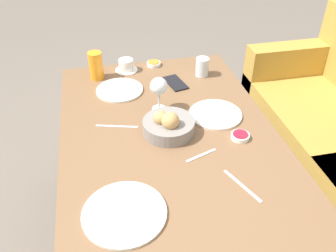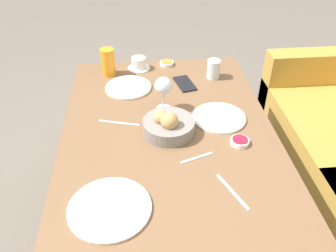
# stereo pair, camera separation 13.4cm
# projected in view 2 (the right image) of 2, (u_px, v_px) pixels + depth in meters

# --- Properties ---
(ground_plane) EXTENTS (10.00, 10.00, 0.00)m
(ground_plane) POSITION_uv_depth(u_px,v_px,m) (169.00, 240.00, 1.85)
(ground_plane) COLOR #6B6056
(dining_table) EXTENTS (1.31, 0.86, 0.70)m
(dining_table) POSITION_uv_depth(u_px,v_px,m) (169.00, 151.00, 1.49)
(dining_table) COLOR brown
(dining_table) RESTS_ON ground_plane
(bread_basket) EXTENTS (0.21, 0.21, 0.11)m
(bread_basket) POSITION_uv_depth(u_px,v_px,m) (168.00, 125.00, 1.42)
(bread_basket) COLOR gray
(bread_basket) RESTS_ON dining_table
(plate_near_left) EXTENTS (0.22, 0.22, 0.01)m
(plate_near_left) POSITION_uv_depth(u_px,v_px,m) (128.00, 87.00, 1.71)
(plate_near_left) COLOR silver
(plate_near_left) RESTS_ON dining_table
(plate_near_right) EXTENTS (0.27, 0.27, 0.01)m
(plate_near_right) POSITION_uv_depth(u_px,v_px,m) (110.00, 208.00, 1.12)
(plate_near_right) COLOR silver
(plate_near_right) RESTS_ON dining_table
(plate_far_center) EXTENTS (0.23, 0.23, 0.01)m
(plate_far_center) POSITION_uv_depth(u_px,v_px,m) (219.00, 118.00, 1.51)
(plate_far_center) COLOR silver
(plate_far_center) RESTS_ON dining_table
(juice_glass) EXTENTS (0.07, 0.07, 0.14)m
(juice_glass) POSITION_uv_depth(u_px,v_px,m) (108.00, 62.00, 1.79)
(juice_glass) COLOR orange
(juice_glass) RESTS_ON dining_table
(water_tumbler) EXTENTS (0.07, 0.07, 0.09)m
(water_tumbler) POSITION_uv_depth(u_px,v_px,m) (214.00, 69.00, 1.78)
(water_tumbler) COLOR silver
(water_tumbler) RESTS_ON dining_table
(wine_glass) EXTENTS (0.08, 0.08, 0.16)m
(wine_glass) POSITION_uv_depth(u_px,v_px,m) (163.00, 87.00, 1.51)
(wine_glass) COLOR silver
(wine_glass) RESTS_ON dining_table
(coffee_cup) EXTENTS (0.12, 0.12, 0.06)m
(coffee_cup) POSITION_uv_depth(u_px,v_px,m) (139.00, 64.00, 1.86)
(coffee_cup) COLOR white
(coffee_cup) RESTS_ON dining_table
(jam_bowl_berry) EXTENTS (0.07, 0.07, 0.02)m
(jam_bowl_berry) POSITION_uv_depth(u_px,v_px,m) (240.00, 141.00, 1.37)
(jam_bowl_berry) COLOR white
(jam_bowl_berry) RESTS_ON dining_table
(jam_bowl_honey) EXTENTS (0.07, 0.07, 0.02)m
(jam_bowl_honey) POSITION_uv_depth(u_px,v_px,m) (167.00, 63.00, 1.91)
(jam_bowl_honey) COLOR white
(jam_bowl_honey) RESTS_ON dining_table
(fork_silver) EXTENTS (0.06, 0.17, 0.00)m
(fork_silver) POSITION_uv_depth(u_px,v_px,m) (119.00, 123.00, 1.49)
(fork_silver) COLOR #B7B7BC
(fork_silver) RESTS_ON dining_table
(knife_silver) EXTENTS (0.17, 0.08, 0.00)m
(knife_silver) POSITION_uv_depth(u_px,v_px,m) (232.00, 192.00, 1.18)
(knife_silver) COLOR #B7B7BC
(knife_silver) RESTS_ON dining_table
(spoon_coffee) EXTENTS (0.06, 0.13, 0.00)m
(spoon_coffee) POSITION_uv_depth(u_px,v_px,m) (197.00, 158.00, 1.31)
(spoon_coffee) COLOR #B7B7BC
(spoon_coffee) RESTS_ON dining_table
(cell_phone) EXTENTS (0.16, 0.11, 0.01)m
(cell_phone) POSITION_uv_depth(u_px,v_px,m) (185.00, 84.00, 1.75)
(cell_phone) COLOR black
(cell_phone) RESTS_ON dining_table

